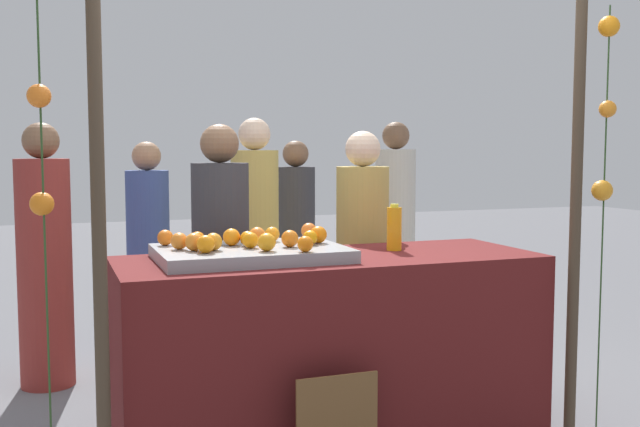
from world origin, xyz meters
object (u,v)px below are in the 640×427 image
at_px(orange_0, 248,238).
at_px(orange_1, 257,235).
at_px(stall_counter, 330,349).
at_px(vendor_left, 221,277).
at_px(vendor_right, 362,271).
at_px(juice_bottle, 394,228).

relative_size(orange_0, orange_1, 0.87).
xyz_separation_m(stall_counter, vendor_left, (-0.40, 0.69, 0.28)).
bearing_deg(vendor_left, vendor_right, -1.02).
distance_m(stall_counter, vendor_right, 0.87).
relative_size(orange_0, juice_bottle, 0.30).
distance_m(stall_counter, vendor_left, 0.85).
height_order(orange_1, vendor_right, vendor_right).
distance_m(vendor_left, vendor_right, 0.87).
bearing_deg(juice_bottle, orange_1, 175.82).
relative_size(vendor_left, vendor_right, 1.02).
bearing_deg(stall_counter, juice_bottle, 12.51).
height_order(stall_counter, orange_1, orange_1).
height_order(stall_counter, vendor_left, vendor_left).
bearing_deg(vendor_left, juice_bottle, -37.63).
height_order(orange_0, orange_1, orange_1).
distance_m(orange_1, vendor_left, 0.63).
bearing_deg(vendor_right, orange_1, -146.17).
xyz_separation_m(orange_1, juice_bottle, (0.73, -0.05, 0.01)).
relative_size(juice_bottle, vendor_right, 0.15).
relative_size(stall_counter, orange_1, 24.91).
xyz_separation_m(orange_0, vendor_right, (0.87, 0.60, -0.30)).
xyz_separation_m(orange_0, vendor_left, (0.01, 0.62, -0.29)).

